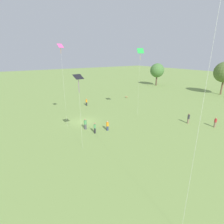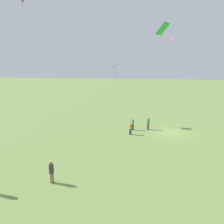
{
  "view_description": "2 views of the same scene",
  "coord_description": "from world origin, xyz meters",
  "views": [
    {
      "loc": [
        27.45,
        -12.17,
        11.66
      ],
      "look_at": [
        3.75,
        3.63,
        2.22
      ],
      "focal_mm": 28.0,
      "sensor_mm": 36.0,
      "label": 1
    },
    {
      "loc": [
        3.72,
        30.14,
        9.32
      ],
      "look_at": [
        7.83,
        3.57,
        3.51
      ],
      "focal_mm": 35.0,
      "sensor_mm": 36.0,
      "label": 2
    }
  ],
  "objects": [
    {
      "name": "person_0",
      "position": [
        3.19,
        -1.22,
        0.88
      ],
      "size": [
        0.62,
        0.62,
        1.78
      ],
      "rotation": [
        0.0,
        0.0,
        3.78
      ],
      "color": "#4C4C51",
      "rests_on": "ground_plane"
    },
    {
      "name": "kite_0",
      "position": [
        22.84,
        -3.47,
        17.44
      ],
      "size": [
        0.84,
        0.82,
        19.38
      ],
      "rotation": [
        0.0,
        0.0,
        4.76
      ],
      "color": "purple",
      "rests_on": "ground_plane"
    },
    {
      "name": "kite_3",
      "position": [
        0.34,
        -3.28,
        12.22
      ],
      "size": [
        0.81,
        0.97,
        13.16
      ],
      "rotation": [
        0.0,
        0.0,
        1.05
      ],
      "color": "#E54C99",
      "rests_on": "ground_plane"
    },
    {
      "name": "person_1",
      "position": [
        5.61,
        1.51,
        0.8
      ],
      "size": [
        0.51,
        0.51,
        1.63
      ],
      "rotation": [
        0.0,
        0.0,
        1.21
      ],
      "color": "#333D5B",
      "rests_on": "ground_plane"
    },
    {
      "name": "kite_2",
      "position": [
        2.49,
        10.66,
        11.93
      ],
      "size": [
        1.25,
        1.43,
        12.71
      ],
      "rotation": [
        0.0,
        0.0,
        0.34
      ],
      "color": "green",
      "rests_on": "ground_plane"
    },
    {
      "name": "kite_1",
      "position": [
        8.48,
        -4.18,
        8.93
      ],
      "size": [
        1.01,
        1.11,
        9.47
      ],
      "rotation": [
        0.0,
        0.0,
        0.89
      ],
      "color": "black",
      "rests_on": "ground_plane"
    },
    {
      "name": "ground_plane",
      "position": [
        0.0,
        0.0,
        0.0
      ],
      "size": [
        240.0,
        240.0,
        0.0
      ],
      "primitive_type": "plane",
      "color": "#7A994C"
    },
    {
      "name": "person_2",
      "position": [
        10.97,
        15.02,
        0.91
      ],
      "size": [
        0.54,
        0.54,
        1.81
      ],
      "rotation": [
        0.0,
        0.0,
        5.42
      ],
      "color": "#847056",
      "rests_on": "ground_plane"
    },
    {
      "name": "person_3",
      "position": [
        5.41,
        -0.67,
        0.88
      ],
      "size": [
        0.44,
        0.44,
        1.72
      ],
      "rotation": [
        0.0,
        0.0,
        0.57
      ],
      "color": "#232328",
      "rests_on": "ground_plane"
    }
  ]
}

